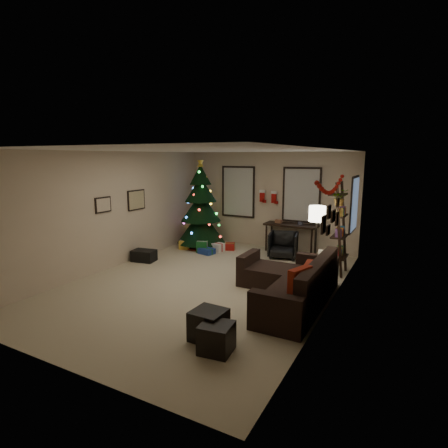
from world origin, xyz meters
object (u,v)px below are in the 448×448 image
Objects in this scene: sofa at (293,285)px; bookshelf at (340,230)px; desk at (291,227)px; christmas_tree at (201,210)px; desk_chair at (283,245)px.

sofa is 1.28× the size of bookshelf.
desk is (-1.09, 3.25, 0.41)m from sofa.
bookshelf is at bearing -40.89° from desk.
desk_chair is at bearing 0.00° from christmas_tree.
christmas_tree is 3.82× the size of desk_chair.
bookshelf is at bearing -9.63° from christmas_tree.
christmas_tree is 4.47m from sofa.
desk_chair is 1.79m from bookshelf.
desk reaches higher than desk_chair.
christmas_tree is 2.58m from desk.
christmas_tree is 0.98× the size of sofa.
desk_chair is 0.33× the size of bookshelf.
desk is at bearing 108.48° from sofa.
bookshelf is (4.00, -0.68, -0.07)m from christmas_tree.
desk is 2.05m from bookshelf.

